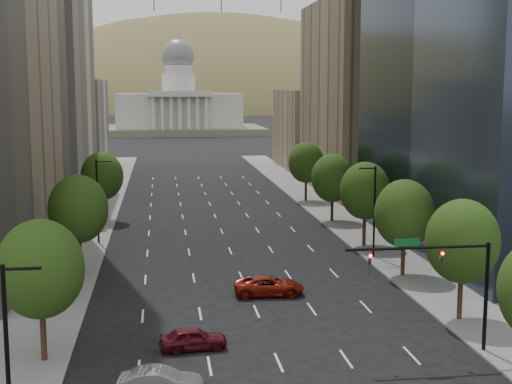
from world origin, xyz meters
name	(u,v)px	position (x,y,z in m)	size (l,w,h in m)	color
sidewalk_left	(74,255)	(-15.50, 60.00, 0.07)	(6.00, 200.00, 0.15)	slate
sidewalk_right	(378,246)	(15.50, 60.00, 0.07)	(6.00, 200.00, 0.15)	slate
midrise_cream_left	(39,81)	(-25.00, 103.00, 17.50)	(14.00, 30.00, 35.00)	beige
filler_left	(69,125)	(-25.00, 136.00, 9.00)	(14.00, 26.00, 18.00)	beige
parking_tan_right	(362,97)	(25.00, 100.00, 15.00)	(14.00, 30.00, 30.00)	#8C7759
filler_right	(316,129)	(25.00, 133.00, 8.00)	(14.00, 26.00, 16.00)	#8C7759
tree_right_1	(462,241)	(14.00, 36.00, 5.75)	(5.20, 5.20, 8.75)	#382316
tree_right_2	(404,214)	(14.00, 48.00, 5.60)	(5.20, 5.20, 8.61)	#382316
tree_right_3	(365,191)	(14.00, 60.00, 5.89)	(5.20, 5.20, 8.89)	#382316
tree_right_4	(333,178)	(14.00, 74.00, 5.46)	(5.20, 5.20, 8.46)	#382316
tree_right_5	(306,162)	(14.00, 90.00, 5.75)	(5.20, 5.20, 8.75)	#382316
tree_left_0	(40,269)	(-14.00, 32.00, 5.75)	(5.20, 5.20, 8.75)	#382316
tree_left_1	(78,209)	(-14.00, 52.00, 5.96)	(5.20, 5.20, 8.97)	#382316
tree_left_2	(102,176)	(-14.00, 78.00, 5.68)	(5.20, 5.20, 8.68)	#382316
streetlight_rn	(374,209)	(13.44, 55.00, 4.84)	(1.70, 0.20, 9.00)	black
streetlight_ls	(9,359)	(-13.44, 20.00, 4.84)	(1.70, 0.20, 9.00)	black
streetlight_ln	(98,199)	(-13.44, 65.00, 4.84)	(1.70, 0.20, 9.00)	black
traffic_signal	(449,273)	(10.53, 30.00, 5.17)	(9.12, 0.40, 7.38)	black
capitol	(179,110)	(0.00, 249.71, 8.58)	(60.00, 40.00, 35.20)	#596647
foothills	(209,152)	(34.67, 599.39, -37.78)	(720.00, 413.00, 263.00)	olive
car_maroon	(193,338)	(-5.00, 32.84, 0.73)	(1.71, 4.26, 1.45)	#490C14
car_silver	(161,382)	(-7.05, 26.28, 0.74)	(1.58, 4.52, 1.49)	#9B9AA0
car_red_far	(269,286)	(1.54, 44.02, 0.77)	(2.57, 5.56, 1.55)	maroon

